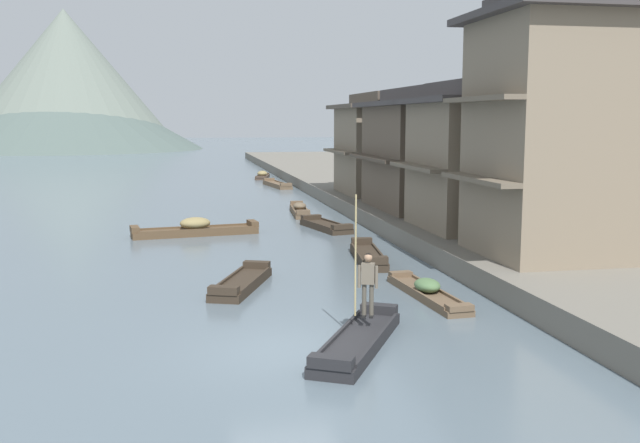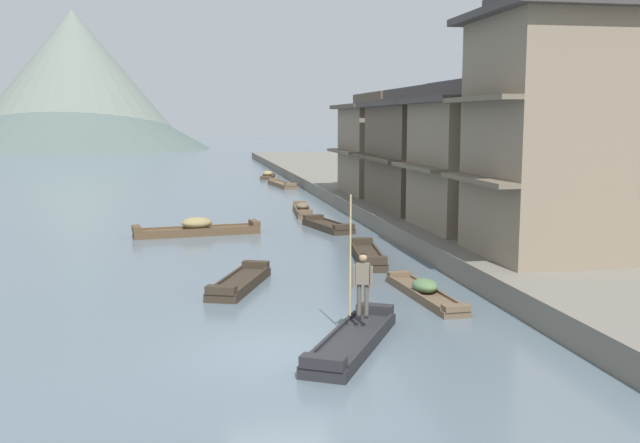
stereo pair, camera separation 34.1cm
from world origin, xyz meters
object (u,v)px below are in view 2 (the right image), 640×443
Objects in this scene: boat_upstream_distant at (197,229)px; boat_crossing_west at (368,256)px; house_waterfront_narrow at (391,145)px; boat_moored_far at (425,292)px; boat_moored_second at (240,283)px; house_waterfront_nearest at (549,127)px; boat_foreground_poled at (352,341)px; boat_midriver_drifting at (268,176)px; house_waterfront_second at (483,157)px; boat_moored_nearest at (282,185)px; boat_midriver_upstream at (303,210)px; boatman_person at (362,277)px; house_waterfront_tall at (435,150)px; boat_moored_third at (328,226)px.

boat_upstream_distant is 1.32× the size of boat_crossing_west.
boat_moored_far is at bearing -103.27° from house_waterfront_narrow.
boat_upstream_distant is at bearing 96.25° from boat_moored_second.
boat_upstream_distant is 0.68× the size of house_waterfront_nearest.
boat_foreground_poled is 1.09× the size of boat_midriver_drifting.
house_waterfront_nearest reaches higher than house_waterfront_second.
boat_moored_nearest is 8.52m from boat_midriver_drifting.
boat_moored_second is 0.90× the size of boat_midriver_upstream.
house_waterfront_second is at bearing 55.71° from boatman_person.
boat_crossing_west is 0.56× the size of house_waterfront_tall.
boat_moored_third is (2.94, 18.34, -0.00)m from boat_foreground_poled.
boat_foreground_poled is 1.11× the size of boat_moored_second.
boat_moored_second is (-2.59, 5.83, -1.35)m from boatman_person.
boat_crossing_west is at bearing -90.64° from boat_midriver_drifting.
house_waterfront_tall is at bearing 66.02° from boatman_person.
boat_moored_nearest is at bearing 89.43° from boat_moored_far.
boat_moored_nearest is 16.99m from boat_midriver_upstream.
boat_foreground_poled is 1.53× the size of boatman_person.
boatman_person is 0.68× the size of boat_crossing_west.
house_waterfront_tall is (12.10, 1.80, 3.50)m from boat_upstream_distant.
boat_midriver_upstream is 8.85m from boat_upstream_distant.
boat_foreground_poled is at bearing -142.25° from house_waterfront_nearest.
boat_midriver_upstream is 1.05× the size of boat_crossing_west.
house_waterfront_tall is 1.14× the size of house_waterfront_narrow.
house_waterfront_second is at bearing 29.01° from boat_moored_second.
boatman_person is 0.71× the size of boat_midriver_drifting.
boat_moored_far is 0.78× the size of house_waterfront_second.
house_waterfront_narrow reaches higher than boat_moored_second.
house_waterfront_tall reaches higher than boat_moored_second.
house_waterfront_narrow reaches higher than boat_midriver_upstream.
boat_moored_far reaches higher than boat_crossing_west.
boatman_person is at bearing -77.29° from boat_upstream_distant.
boat_midriver_upstream is 14.03m from boat_crossing_west.
house_waterfront_narrow is (0.64, 21.16, -1.32)m from house_waterfront_nearest.
boat_crossing_west is at bearing 92.79° from boat_moored_far.
boat_midriver_drifting is at bearing 89.36° from boat_crossing_west.
boat_moored_far is at bearing 51.34° from boatman_person.
boat_moored_third is at bearing 81.83° from boatman_person.
boat_moored_far is at bearing -158.56° from house_waterfront_nearest.
boatman_person is 0.51× the size of boat_upstream_distant.
house_waterfront_narrow is at bearing 88.26° from house_waterfront_nearest.
boat_upstream_distant is 0.85× the size of house_waterfront_narrow.
boat_moored_second is (-2.17, 6.66, -0.00)m from boat_foreground_poled.
boat_upstream_distant reaches higher than boat_moored_third.
boat_crossing_west reaches higher than boat_moored_nearest.
house_waterfront_narrow is (10.82, 20.70, 3.62)m from boat_moored_second.
boat_moored_third is at bearing 5.86° from boat_upstream_distant.
boat_moored_far is 0.55× the size of house_waterfront_nearest.
house_waterfront_tall is (5.79, 9.31, 3.59)m from boat_crossing_west.
house_waterfront_tall is (8.30, 18.66, 2.27)m from boatman_person.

